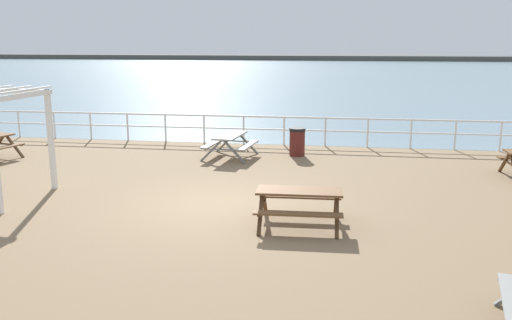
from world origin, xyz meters
TOP-DOWN VIEW (x-y plane):
  - ground_plane at (0.00, 0.00)m, footprint 30.00×24.00m
  - sea_band at (0.00, 52.75)m, footprint 142.00×90.00m
  - distant_shoreline at (0.00, 95.75)m, footprint 142.00×6.00m
  - seaward_railing at (-0.00, 7.75)m, footprint 23.07×0.07m
  - picnic_table_near_right at (2.02, -1.20)m, footprint 1.85×1.60m
  - picnic_table_far_right at (-0.78, 5.27)m, footprint 1.71×1.95m
  - litter_bin at (1.40, 5.90)m, footprint 0.55×0.55m

SIDE VIEW (x-z plane):
  - ground_plane at x=0.00m, z-range -0.20..0.00m
  - sea_band at x=0.00m, z-range 0.00..0.00m
  - distant_shoreline at x=0.00m, z-range -0.90..0.90m
  - litter_bin at x=1.40m, z-range 0.00..0.95m
  - picnic_table_near_right at x=2.02m, z-range 0.19..0.98m
  - picnic_table_far_right at x=-0.78m, z-range 0.19..0.98m
  - seaward_railing at x=0.00m, z-range 0.19..1.27m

